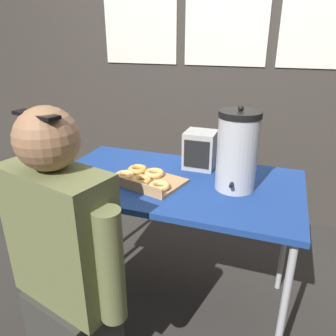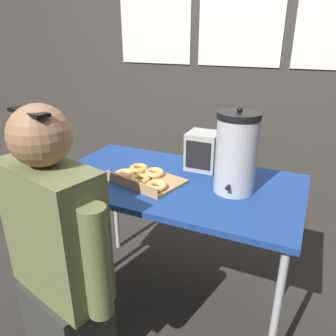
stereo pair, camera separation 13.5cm
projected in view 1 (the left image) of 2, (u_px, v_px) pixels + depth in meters
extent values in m
plane|color=#2D2B28|center=(173.00, 298.00, 1.95)|extent=(12.00, 12.00, 0.00)
cube|color=#38332D|center=(226.00, 49.00, 2.51)|extent=(6.00, 0.10, 2.72)
cube|color=white|center=(140.00, 13.00, 2.57)|extent=(0.62, 0.01, 0.75)
cube|color=white|center=(227.00, 12.00, 2.36)|extent=(0.62, 0.01, 0.75)
cube|color=white|center=(331.00, 9.00, 2.15)|extent=(0.62, 0.01, 0.75)
cube|color=navy|center=(174.00, 182.00, 1.66)|extent=(1.25, 0.71, 0.03)
cylinder|color=#ADADB2|center=(51.00, 257.00, 1.72)|extent=(0.03, 0.03, 0.75)
cylinder|color=#ADADB2|center=(282.00, 316.00, 1.36)|extent=(0.03, 0.03, 0.75)
cylinder|color=#ADADB2|center=(108.00, 204.00, 2.26)|extent=(0.03, 0.03, 0.75)
cylinder|color=#ADADB2|center=(285.00, 236.00, 1.90)|extent=(0.03, 0.03, 0.75)
cube|color=tan|center=(148.00, 181.00, 1.63)|extent=(0.39, 0.32, 0.02)
cube|color=tan|center=(133.00, 184.00, 1.53)|extent=(0.33, 0.09, 0.04)
torus|color=#E8B064|center=(125.00, 176.00, 1.63)|extent=(0.13, 0.13, 0.03)
torus|color=tan|center=(141.00, 180.00, 1.58)|extent=(0.10, 0.10, 0.03)
torus|color=#E8B063|center=(159.00, 186.00, 1.52)|extent=(0.14, 0.14, 0.03)
torus|color=#CD9548|center=(138.00, 169.00, 1.71)|extent=(0.12, 0.12, 0.03)
torus|color=#E1A95D|center=(154.00, 173.00, 1.66)|extent=(0.14, 0.14, 0.03)
cylinder|color=#B7B7BC|center=(237.00, 154.00, 1.51)|extent=(0.19, 0.19, 0.35)
cylinder|color=black|center=(240.00, 114.00, 1.44)|extent=(0.19, 0.19, 0.03)
sphere|color=black|center=(241.00, 108.00, 1.43)|extent=(0.03, 0.03, 0.03)
cylinder|color=black|center=(232.00, 184.00, 1.46)|extent=(0.02, 0.05, 0.02)
cube|color=#2D334C|center=(85.00, 183.00, 1.61)|extent=(0.11, 0.15, 0.01)
cube|color=#2D333D|center=(85.00, 182.00, 1.61)|extent=(0.10, 0.14, 0.00)
cube|color=#9E9E9E|center=(200.00, 150.00, 1.78)|extent=(0.16, 0.16, 0.20)
cube|color=black|center=(196.00, 154.00, 1.71)|extent=(0.14, 0.01, 0.15)
cube|color=#33332D|center=(75.00, 333.00, 1.46)|extent=(0.41, 0.33, 0.45)
cube|color=#60663D|center=(61.00, 237.00, 1.27)|extent=(0.49, 0.31, 0.57)
sphere|color=#8E6647|center=(47.00, 139.00, 1.12)|extent=(0.23, 0.23, 0.23)
cube|color=black|center=(36.00, 115.00, 1.06)|extent=(0.20, 0.10, 0.01)
cylinder|color=#60663D|center=(111.00, 267.00, 1.15)|extent=(0.10, 0.10, 0.45)
cylinder|color=#60663D|center=(23.00, 224.00, 1.41)|extent=(0.10, 0.10, 0.45)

